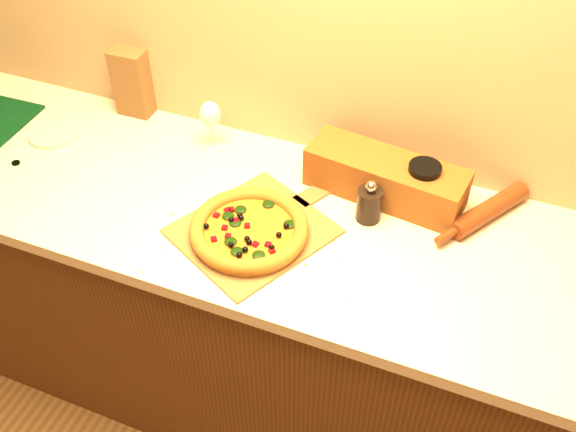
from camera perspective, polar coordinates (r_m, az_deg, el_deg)
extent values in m
plane|color=#9E8460|center=(1.73, 5.40, 17.40)|extent=(4.00, 0.00, 4.00)
cube|color=#4D2410|center=(2.09, 0.97, -9.88)|extent=(2.80, 0.65, 0.86)
cube|color=beige|center=(1.75, 1.14, -1.01)|extent=(2.84, 0.68, 0.04)
cube|color=brown|center=(1.71, -3.16, -1.36)|extent=(0.46, 0.48, 0.01)
cube|color=brown|center=(1.82, 2.67, 2.17)|extent=(0.12, 0.16, 0.01)
cylinder|color=#C57A31|center=(1.69, -3.46, -1.53)|extent=(0.30, 0.30, 0.01)
cylinder|color=orange|center=(1.68, -3.47, -1.26)|extent=(0.25, 0.25, 0.01)
torus|color=brown|center=(1.67, -3.48, -1.11)|extent=(0.31, 0.31, 0.04)
ellipsoid|color=black|center=(1.68, -1.66, -0.88)|extent=(0.03, 0.03, 0.01)
sphere|color=black|center=(1.67, -4.90, -1.06)|extent=(0.02, 0.02, 0.02)
cube|color=maroon|center=(1.64, -3.56, -2.29)|extent=(0.02, 0.02, 0.01)
cylinder|color=black|center=(2.09, -23.04, 4.37)|extent=(0.03, 0.03, 0.01)
cylinder|color=black|center=(1.73, 7.22, 1.00)|extent=(0.07, 0.07, 0.10)
sphere|color=silver|center=(1.68, 7.41, 2.62)|extent=(0.03, 0.03, 0.03)
cylinder|color=#5B290F|center=(1.81, 17.41, 0.51)|extent=(0.19, 0.26, 0.05)
cylinder|color=#5B290F|center=(1.93, 20.57, 2.51)|extent=(0.05, 0.07, 0.02)
cylinder|color=#5B290F|center=(1.71, 13.84, -1.76)|extent=(0.05, 0.07, 0.02)
cube|color=brown|center=(1.80, 8.64, 3.38)|extent=(0.46, 0.20, 0.12)
cylinder|color=silver|center=(2.00, -6.66, 6.18)|extent=(0.06, 0.06, 0.00)
cylinder|color=silver|center=(1.98, -6.75, 7.06)|extent=(0.01, 0.01, 0.07)
ellipsoid|color=silver|center=(1.94, -6.94, 8.95)|extent=(0.07, 0.07, 0.09)
cube|color=brown|center=(2.15, -13.56, 11.57)|extent=(0.11, 0.09, 0.22)
cylinder|color=black|center=(1.78, 11.76, 2.43)|extent=(0.08, 0.08, 0.13)
cylinder|color=black|center=(1.74, 12.09, 4.18)|extent=(0.09, 0.09, 0.02)
cylinder|color=beige|center=(2.16, -20.06, 6.89)|extent=(0.20, 0.20, 0.01)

